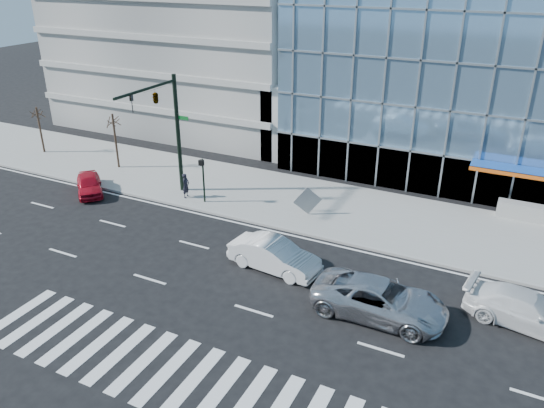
{
  "coord_description": "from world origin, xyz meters",
  "views": [
    {
      "loc": [
        9.7,
        -21.66,
        14.78
      ],
      "look_at": [
        -2.53,
        3.0,
        2.03
      ],
      "focal_mm": 35.0,
      "sensor_mm": 36.0,
      "label": 1
    }
  ],
  "objects_px": {
    "pedestrian": "(186,186)",
    "red_sedan": "(89,184)",
    "street_tree_near": "(113,121)",
    "ped_signal_post": "(203,174)",
    "silver_suv": "(380,299)",
    "traffic_signal": "(162,110)",
    "white_suv": "(527,310)",
    "white_sedan": "(274,255)",
    "street_tree_far": "(37,113)",
    "tilted_panel": "(307,201)"
  },
  "relations": [
    {
      "from": "street_tree_near",
      "to": "street_tree_far",
      "type": "relative_size",
      "value": 1.09
    },
    {
      "from": "ped_signal_post",
      "to": "silver_suv",
      "type": "xyz_separation_m",
      "value": [
        13.74,
        -6.67,
        -1.29
      ]
    },
    {
      "from": "street_tree_near",
      "to": "pedestrian",
      "type": "relative_size",
      "value": 2.51
    },
    {
      "from": "ped_signal_post",
      "to": "silver_suv",
      "type": "bearing_deg",
      "value": -25.9
    },
    {
      "from": "street_tree_near",
      "to": "street_tree_far",
      "type": "bearing_deg",
      "value": 180.0
    },
    {
      "from": "tilted_panel",
      "to": "ped_signal_post",
      "type": "bearing_deg",
      "value": 158.76
    },
    {
      "from": "ped_signal_post",
      "to": "pedestrian",
      "type": "xyz_separation_m",
      "value": [
        -1.52,
        0.15,
        -1.15
      ]
    },
    {
      "from": "pedestrian",
      "to": "street_tree_near",
      "type": "bearing_deg",
      "value": 69.74
    },
    {
      "from": "street_tree_far",
      "to": "white_sedan",
      "type": "height_order",
      "value": "street_tree_far"
    },
    {
      "from": "pedestrian",
      "to": "red_sedan",
      "type": "bearing_deg",
      "value": 104.56
    },
    {
      "from": "white_suv",
      "to": "traffic_signal",
      "type": "bearing_deg",
      "value": 87.35
    },
    {
      "from": "white_sedan",
      "to": "silver_suv",
      "type": "bearing_deg",
      "value": -97.39
    },
    {
      "from": "silver_suv",
      "to": "pedestrian",
      "type": "xyz_separation_m",
      "value": [
        -15.25,
        6.82,
        0.14
      ]
    },
    {
      "from": "ped_signal_post",
      "to": "red_sedan",
      "type": "xyz_separation_m",
      "value": [
        -8.1,
        -2.0,
        -1.46
      ]
    },
    {
      "from": "traffic_signal",
      "to": "street_tree_near",
      "type": "bearing_deg",
      "value": 157.29
    },
    {
      "from": "red_sedan",
      "to": "traffic_signal",
      "type": "bearing_deg",
      "value": -30.55
    },
    {
      "from": "traffic_signal",
      "to": "ped_signal_post",
      "type": "distance_m",
      "value": 4.75
    },
    {
      "from": "pedestrian",
      "to": "white_sedan",
      "type": "bearing_deg",
      "value": -123.64
    },
    {
      "from": "street_tree_far",
      "to": "red_sedan",
      "type": "bearing_deg",
      "value": -25.84
    },
    {
      "from": "traffic_signal",
      "to": "tilted_panel",
      "type": "bearing_deg",
      "value": 10.47
    },
    {
      "from": "street_tree_near",
      "to": "pedestrian",
      "type": "bearing_deg",
      "value": -16.79
    },
    {
      "from": "street_tree_near",
      "to": "tilted_panel",
      "type": "height_order",
      "value": "street_tree_near"
    },
    {
      "from": "white_suv",
      "to": "pedestrian",
      "type": "bearing_deg",
      "value": 85.53
    },
    {
      "from": "white_suv",
      "to": "street_tree_far",
      "type": "bearing_deg",
      "value": 87.09
    },
    {
      "from": "white_sedan",
      "to": "pedestrian",
      "type": "height_order",
      "value": "pedestrian"
    },
    {
      "from": "traffic_signal",
      "to": "silver_suv",
      "type": "height_order",
      "value": "traffic_signal"
    },
    {
      "from": "traffic_signal",
      "to": "street_tree_near",
      "type": "height_order",
      "value": "traffic_signal"
    },
    {
      "from": "traffic_signal",
      "to": "white_sedan",
      "type": "bearing_deg",
      "value": -25.39
    },
    {
      "from": "street_tree_far",
      "to": "white_sedan",
      "type": "xyz_separation_m",
      "value": [
        25.24,
        -7.79,
        -2.63
      ]
    },
    {
      "from": "street_tree_near",
      "to": "white_suv",
      "type": "distance_m",
      "value": 30.22
    },
    {
      "from": "red_sedan",
      "to": "street_tree_near",
      "type": "bearing_deg",
      "value": 60.4
    },
    {
      "from": "silver_suv",
      "to": "white_suv",
      "type": "bearing_deg",
      "value": -69.86
    },
    {
      "from": "white_suv",
      "to": "tilted_panel",
      "type": "xyz_separation_m",
      "value": [
        -12.92,
        5.8,
        0.3
      ]
    },
    {
      "from": "ped_signal_post",
      "to": "red_sedan",
      "type": "relative_size",
      "value": 0.75
    },
    {
      "from": "tilted_panel",
      "to": "white_sedan",
      "type": "bearing_deg",
      "value": -114.47
    },
    {
      "from": "red_sedan",
      "to": "ped_signal_post",
      "type": "bearing_deg",
      "value": -32.85
    },
    {
      "from": "white_sedan",
      "to": "tilted_panel",
      "type": "xyz_separation_m",
      "value": [
        -0.92,
        6.58,
        0.25
      ]
    },
    {
      "from": "traffic_signal",
      "to": "street_tree_near",
      "type": "relative_size",
      "value": 1.89
    },
    {
      "from": "pedestrian",
      "to": "ped_signal_post",
      "type": "bearing_deg",
      "value": -99.03
    },
    {
      "from": "white_suv",
      "to": "white_sedan",
      "type": "relative_size",
      "value": 1.07
    },
    {
      "from": "ped_signal_post",
      "to": "street_tree_near",
      "type": "relative_size",
      "value": 0.71
    },
    {
      "from": "tilted_panel",
      "to": "silver_suv",
      "type": "bearing_deg",
      "value": -81.63
    },
    {
      "from": "traffic_signal",
      "to": "red_sedan",
      "type": "bearing_deg",
      "value": -163.86
    },
    {
      "from": "ped_signal_post",
      "to": "tilted_panel",
      "type": "xyz_separation_m",
      "value": [
        6.82,
        1.35,
        -1.07
      ]
    },
    {
      "from": "white_sedan",
      "to": "red_sedan",
      "type": "xyz_separation_m",
      "value": [
        -15.84,
        3.23,
        -0.14
      ]
    },
    {
      "from": "street_tree_far",
      "to": "tilted_panel",
      "type": "bearing_deg",
      "value": -2.85
    },
    {
      "from": "traffic_signal",
      "to": "pedestrian",
      "type": "height_order",
      "value": "traffic_signal"
    },
    {
      "from": "silver_suv",
      "to": "ped_signal_post",
      "type": "bearing_deg",
      "value": 63.99
    },
    {
      "from": "traffic_signal",
      "to": "silver_suv",
      "type": "relative_size",
      "value": 1.31
    },
    {
      "from": "pedestrian",
      "to": "street_tree_far",
      "type": "bearing_deg",
      "value": 77.96
    }
  ]
}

